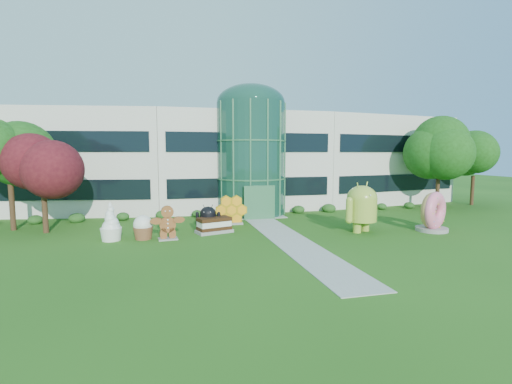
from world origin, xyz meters
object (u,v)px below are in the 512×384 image
object	(u,v)px
android_black	(208,217)
donut	(432,211)
android_green	(362,205)
gingerbread	(168,222)

from	to	relation	value
android_black	donut	xyz separation A→B (m)	(15.23, -3.70, 0.38)
android_green	android_black	xyz separation A→B (m)	(-10.30, 2.71, -0.87)
gingerbread	android_green	bearing A→B (deg)	-9.45
android_green	donut	xyz separation A→B (m)	(4.93, -0.99, -0.49)
android_green	android_black	size ratio (longest dim) A/B	1.85
gingerbread	android_black	bearing A→B (deg)	28.53
gingerbread	donut	bearing A→B (deg)	-11.60
android_black	donut	world-z (taller)	donut
donut	gingerbread	size ratio (longest dim) A/B	1.18
android_green	donut	distance (m)	5.05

